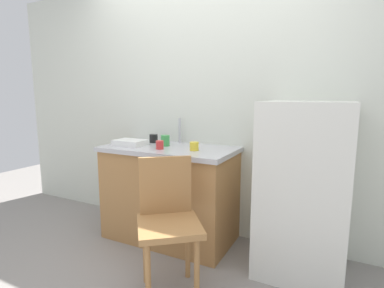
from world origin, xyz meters
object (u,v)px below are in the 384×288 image
(refrigerator, at_px, (304,189))
(cup_red, at_px, (160,145))
(cup_yellow, at_px, (194,146))
(cup_black, at_px, (154,138))
(cup_green, at_px, (165,141))
(chair, at_px, (168,218))
(dish_tray, at_px, (130,143))

(refrigerator, relative_size, cup_red, 17.47)
(cup_red, bearing_deg, cup_yellow, 15.21)
(refrigerator, xyz_separation_m, cup_red, (-1.15, -0.14, 0.26))
(refrigerator, bearing_deg, cup_black, 174.09)
(cup_black, relative_size, cup_green, 0.82)
(cup_yellow, relative_size, cup_green, 0.77)
(chair, distance_m, cup_red, 0.74)
(refrigerator, distance_m, dish_tray, 1.53)
(refrigerator, relative_size, cup_green, 13.07)
(cup_yellow, bearing_deg, refrigerator, 3.82)
(refrigerator, height_order, dish_tray, refrigerator)
(chair, height_order, cup_red, cup_red)
(refrigerator, height_order, chair, refrigerator)
(cup_red, bearing_deg, cup_black, 131.93)
(chair, height_order, cup_green, cup_green)
(refrigerator, height_order, cup_black, refrigerator)
(dish_tray, relative_size, cup_black, 3.53)
(chair, xyz_separation_m, cup_green, (-0.43, 0.67, 0.40))
(cup_green, bearing_deg, refrigerator, -1.50)
(refrigerator, bearing_deg, chair, -140.39)
(cup_red, bearing_deg, cup_green, 106.21)
(cup_yellow, bearing_deg, cup_black, 159.39)
(cup_green, bearing_deg, cup_yellow, -14.84)
(refrigerator, xyz_separation_m, cup_black, (-1.40, 0.15, 0.26))
(cup_yellow, distance_m, cup_green, 0.35)
(cup_black, bearing_deg, cup_green, -29.21)
(cup_yellow, xyz_separation_m, cup_black, (-0.54, 0.20, 0.00))
(cup_yellow, bearing_deg, cup_red, -164.79)
(cup_black, bearing_deg, cup_red, -48.07)
(chair, xyz_separation_m, cup_yellow, (-0.09, 0.58, 0.39))
(chair, xyz_separation_m, cup_red, (-0.38, 0.50, 0.39))
(cup_red, bearing_deg, refrigerator, 6.73)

